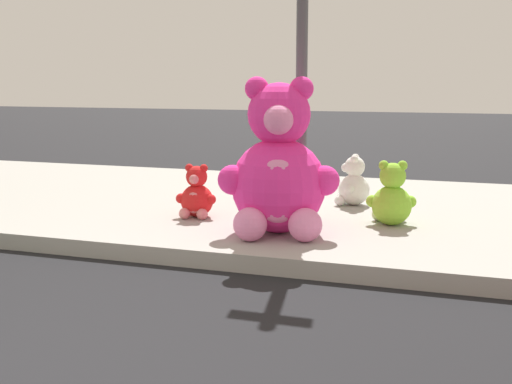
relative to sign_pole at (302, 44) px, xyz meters
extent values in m
cube|color=#9E9B93|center=(-1.00, 0.80, -1.77)|extent=(28.00, 4.40, 0.15)
cylinder|color=#4C4C51|center=(0.00, 0.00, -0.10)|extent=(0.11, 0.11, 3.20)
sphere|color=#F22D93|center=(-0.06, -0.55, -1.27)|extent=(0.85, 0.85, 0.85)
ellipsoid|color=pink|center=(0.02, -0.84, -1.27)|extent=(0.50, 0.30, 0.55)
sphere|color=#F22D93|center=(-0.06, -0.55, -0.64)|extent=(0.56, 0.56, 0.56)
sphere|color=pink|center=(0.00, -0.78, -0.67)|extent=(0.26, 0.26, 0.26)
sphere|color=#F22D93|center=(0.13, -0.50, -0.41)|extent=(0.21, 0.21, 0.21)
sphere|color=#F22D93|center=(0.36, -0.54, -1.21)|extent=(0.27, 0.27, 0.27)
sphere|color=pink|center=(0.26, -0.84, -1.55)|extent=(0.29, 0.29, 0.29)
sphere|color=#F22D93|center=(-0.25, -0.60, -0.41)|extent=(0.21, 0.21, 0.21)
sphere|color=#F22D93|center=(-0.42, -0.76, -1.21)|extent=(0.27, 0.27, 0.27)
sphere|color=pink|center=(-0.19, -0.96, -1.55)|extent=(0.29, 0.29, 0.29)
sphere|color=white|center=(0.37, 0.94, -1.53)|extent=(0.34, 0.34, 0.34)
ellipsoid|color=white|center=(0.25, 0.93, -1.53)|extent=(0.09, 0.19, 0.22)
sphere|color=white|center=(0.37, 0.94, -1.27)|extent=(0.22, 0.22, 0.22)
sphere|color=white|center=(0.27, 0.93, -1.28)|extent=(0.10, 0.10, 0.10)
sphere|color=white|center=(0.38, 0.86, -1.18)|extent=(0.09, 0.09, 0.09)
sphere|color=white|center=(0.34, 0.77, -1.50)|extent=(0.11, 0.11, 0.11)
sphere|color=white|center=(0.23, 0.83, -1.64)|extent=(0.12, 0.12, 0.12)
sphere|color=white|center=(0.36, 1.02, -1.18)|extent=(0.09, 0.09, 0.09)
sphere|color=white|center=(0.31, 1.10, -1.50)|extent=(0.11, 0.11, 0.11)
sphere|color=white|center=(0.22, 1.02, -1.64)|extent=(0.12, 0.12, 0.12)
sphere|color=red|center=(-1.02, -0.18, -1.53)|extent=(0.33, 0.33, 0.33)
ellipsoid|color=#DB7B7B|center=(-1.01, -0.30, -1.53)|extent=(0.19, 0.10, 0.21)
sphere|color=red|center=(-1.02, -0.18, -1.29)|extent=(0.22, 0.22, 0.22)
sphere|color=#DB7B7B|center=(-1.01, -0.27, -1.30)|extent=(0.10, 0.10, 0.10)
sphere|color=red|center=(-0.95, -0.17, -1.20)|extent=(0.08, 0.08, 0.08)
sphere|color=red|center=(-0.86, -0.20, -1.51)|extent=(0.10, 0.10, 0.10)
sphere|color=#DB7B7B|center=(-0.91, -0.31, -1.64)|extent=(0.11, 0.11, 0.11)
sphere|color=red|center=(-1.10, -0.19, -1.20)|extent=(0.08, 0.08, 0.08)
sphere|color=red|center=(-1.17, -0.24, -1.51)|extent=(0.10, 0.10, 0.10)
sphere|color=#DB7B7B|center=(-1.09, -0.33, -1.64)|extent=(0.11, 0.11, 0.11)
sphere|color=#8CD133|center=(0.88, 0.06, -1.51)|extent=(0.38, 0.38, 0.38)
ellipsoid|color=#B8DE87|center=(0.85, 0.19, -1.51)|extent=(0.22, 0.13, 0.25)
sphere|color=#8CD133|center=(0.88, 0.06, -1.23)|extent=(0.25, 0.25, 0.25)
sphere|color=#B8DE87|center=(0.85, 0.16, -1.24)|extent=(0.11, 0.11, 0.11)
sphere|color=#8CD133|center=(0.80, 0.04, -1.13)|extent=(0.09, 0.09, 0.09)
sphere|color=#8CD133|center=(0.69, 0.07, -1.48)|extent=(0.12, 0.12, 0.12)
sphere|color=#B8DE87|center=(0.74, 0.19, -1.63)|extent=(0.13, 0.13, 0.13)
sphere|color=#8CD133|center=(0.96, 0.08, -1.13)|extent=(0.09, 0.09, 0.09)
sphere|color=#8CD133|center=(1.04, 0.15, -1.48)|extent=(0.12, 0.12, 0.12)
sphere|color=#B8DE87|center=(0.94, 0.24, -1.63)|extent=(0.13, 0.13, 0.13)
camera|label=1|loc=(1.55, -6.00, -0.34)|focal=45.02mm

